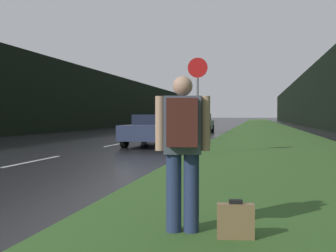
% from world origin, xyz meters
% --- Properties ---
extents(grass_verge, '(6.00, 240.00, 0.02)m').
position_xyz_m(grass_verge, '(6.76, 40.00, 0.01)').
color(grass_verge, '#386028').
rests_on(grass_verge, ground_plane).
extents(lane_stripe_b, '(0.12, 3.00, 0.01)m').
position_xyz_m(lane_stripe_b, '(0.00, 8.33, 0.00)').
color(lane_stripe_b, silver).
rests_on(lane_stripe_b, ground_plane).
extents(lane_stripe_c, '(0.12, 3.00, 0.01)m').
position_xyz_m(lane_stripe_c, '(0.00, 15.33, 0.00)').
color(lane_stripe_c, silver).
rests_on(lane_stripe_c, ground_plane).
extents(lane_stripe_d, '(0.12, 3.00, 0.01)m').
position_xyz_m(lane_stripe_d, '(0.00, 22.33, 0.00)').
color(lane_stripe_d, silver).
rests_on(lane_stripe_d, ground_plane).
extents(lane_stripe_e, '(0.12, 3.00, 0.01)m').
position_xyz_m(lane_stripe_e, '(0.00, 29.33, 0.00)').
color(lane_stripe_e, silver).
rests_on(lane_stripe_e, ground_plane).
extents(lane_stripe_f, '(0.12, 3.00, 0.01)m').
position_xyz_m(lane_stripe_f, '(0.00, 36.33, 0.00)').
color(lane_stripe_f, silver).
rests_on(lane_stripe_f, ground_plane).
extents(treeline_far_side, '(2.00, 140.00, 5.59)m').
position_xyz_m(treeline_far_side, '(-9.76, 50.00, 2.80)').
color(treeline_far_side, black).
rests_on(treeline_far_side, ground_plane).
extents(treeline_near_side, '(2.00, 140.00, 6.64)m').
position_xyz_m(treeline_near_side, '(12.76, 50.00, 3.32)').
color(treeline_near_side, black).
rests_on(treeline_near_side, ground_plane).
extents(stop_sign, '(0.65, 0.07, 3.14)m').
position_xyz_m(stop_sign, '(4.14, 11.33, 1.89)').
color(stop_sign, slate).
rests_on(stop_sign, ground_plane).
extents(hitchhiker_with_backpack, '(0.57, 0.45, 1.67)m').
position_xyz_m(hitchhiker_with_backpack, '(5.25, 2.11, 0.96)').
color(hitchhiker_with_backpack, navy).
rests_on(hitchhiker_with_backpack, ground_plane).
extents(suitcase, '(0.38, 0.16, 0.41)m').
position_xyz_m(suitcase, '(5.81, 2.00, 0.19)').
color(suitcase, olive).
rests_on(suitcase, ground_plane).
extents(car_passing_near, '(2.03, 4.70, 1.31)m').
position_xyz_m(car_passing_near, '(1.88, 14.99, 0.68)').
color(car_passing_near, '#2D3856').
rests_on(car_passing_near, ground_plane).
extents(car_passing_far, '(1.94, 4.05, 1.41)m').
position_xyz_m(car_passing_far, '(1.88, 28.54, 0.70)').
color(car_passing_far, '#9E9EA3').
rests_on(car_passing_far, ground_plane).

